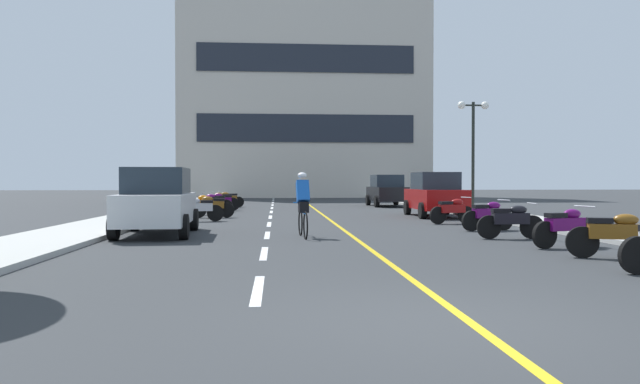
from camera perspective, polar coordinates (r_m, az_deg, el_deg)
name	(u,v)px	position (r m, az deg, el deg)	size (l,w,h in m)	color
ground_plane	(315,213)	(27.05, -0.50, -2.03)	(140.00, 140.00, 0.00)	#2D3033
curb_left	(167,209)	(30.48, -14.52, -1.61)	(2.40, 72.00, 0.12)	#A8A8A3
curb_right	(450,208)	(31.29, 12.41, -1.53)	(2.40, 72.00, 0.12)	#A8A8A3
lane_dash_0	(258,289)	(8.09, -6.03, -9.33)	(0.14, 2.20, 0.01)	silver
lane_dash_1	(264,253)	(12.04, -5.42, -5.90)	(0.14, 2.20, 0.01)	silver
lane_dash_2	(267,235)	(16.02, -5.12, -4.16)	(0.14, 2.20, 0.01)	silver
lane_dash_3	(269,224)	(20.01, -4.93, -3.12)	(0.14, 2.20, 0.01)	silver
lane_dash_4	(270,217)	(24.00, -4.81, -2.42)	(0.14, 2.20, 0.01)	silver
lane_dash_5	(271,212)	(27.99, -4.73, -1.93)	(0.14, 2.20, 0.01)	silver
lane_dash_6	(272,208)	(31.99, -4.66, -1.55)	(0.14, 2.20, 0.01)	silver
lane_dash_7	(272,205)	(35.98, -4.61, -1.26)	(0.14, 2.20, 0.01)	silver
lane_dash_8	(273,203)	(39.98, -4.57, -1.03)	(0.14, 2.20, 0.01)	silver
lane_dash_9	(273,201)	(43.98, -4.54, -0.84)	(0.14, 2.20, 0.01)	silver
lane_dash_10	(274,199)	(47.98, -4.51, -0.68)	(0.14, 2.20, 0.01)	silver
lane_dash_11	(274,198)	(51.97, -4.49, -0.55)	(0.14, 2.20, 0.01)	silver
centre_line_yellow	(316,210)	(30.05, -0.40, -1.72)	(0.12, 66.00, 0.01)	gold
office_building	(305,88)	(54.92, -1.50, 10.05)	(22.29, 6.59, 20.08)	beige
street_lamp_mid	(473,130)	(28.20, 14.57, 5.78)	(1.46, 0.36, 5.01)	black
parked_car_near	(157,201)	(16.60, -15.42, -0.86)	(2.08, 4.28, 1.82)	black
parked_car_mid	(435,194)	(24.68, 11.04, -0.22)	(1.96, 4.22, 1.82)	black
parked_car_far	(387,190)	(34.40, 6.46, 0.15)	(1.98, 4.23, 1.82)	black
motorcycle_1	(615,234)	(12.39, 26.57, -3.63)	(1.64, 0.79, 0.92)	black
motorcycle_2	(565,226)	(13.99, 22.60, -3.07)	(1.66, 0.73, 0.92)	black
motorcycle_3	(511,220)	(15.64, 17.96, -2.61)	(1.70, 0.60, 0.92)	black
motorcycle_4	(488,215)	(18.03, 15.92, -2.12)	(1.68, 0.67, 0.92)	black
motorcycle_5	(452,210)	(20.66, 12.66, -1.71)	(1.67, 0.71, 0.92)	black
motorcycle_6	(199,208)	(21.71, -11.56, -1.57)	(1.69, 0.60, 0.92)	black
motorcycle_7	(212,206)	(23.83, -10.34, -1.33)	(1.70, 0.60, 0.92)	black
motorcycle_8	(208,204)	(25.82, -10.80, -1.15)	(1.70, 0.60, 0.92)	black
motorcycle_9	(215,202)	(27.91, -10.15, -0.98)	(1.70, 0.60, 0.92)	black
motorcycle_10	(222,201)	(29.39, -9.45, -0.88)	(1.70, 0.60, 0.92)	black
motorcycle_11	(222,200)	(31.46, -9.41, -0.75)	(1.70, 0.60, 0.92)	black
motorcycle_12	(228,199)	(32.98, -8.84, -0.67)	(1.69, 0.63, 0.92)	black
cyclist_rider	(303,203)	(15.32, -1.66, -1.09)	(0.42, 1.77, 1.71)	black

